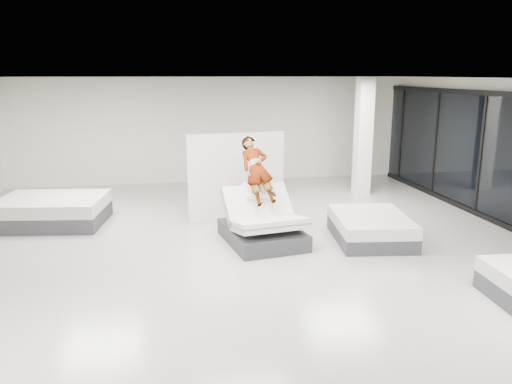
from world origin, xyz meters
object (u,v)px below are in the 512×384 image
Objects in this scene: hero_bed at (263,226)px; column at (363,137)px; person at (257,183)px; flat_bed_left_far at (53,211)px; divider_panel at (236,177)px; remote at (274,194)px; flat_bed_right_far at (371,228)px.

column reaches higher than hero_bed.
hero_bed is 0.86m from person.
person reaches higher than flat_bed_left_far.
remote is at bearing -78.77° from divider_panel.
flat_bed_right_far is at bearing -19.62° from flat_bed_left_far.
hero_bed is 0.67m from remote.
flat_bed_left_far is 0.77× the size of column.
remote is 0.04× the size of column.
hero_bed is 2.19m from flat_bed_right_far.
column reaches higher than person.
remote is at bearing 172.81° from flat_bed_right_far.
flat_bed_left_far is at bearing 160.38° from flat_bed_right_far.
column is at bearing 10.43° from flat_bed_left_far.
column is (3.29, 3.53, 0.61)m from remote.
divider_panel is (-0.49, 1.66, 0.01)m from remote.
person reaches higher than remote.
person is 1.38m from divider_panel.
hero_bed is 0.97× the size of flat_bed_right_far.
remote is 4.87m from column.
person is 0.44m from remote.
flat_bed_right_far is 0.64× the size of column.
person reaches higher than flat_bed_right_far.
flat_bed_left_far is (-6.54, 2.33, 0.05)m from flat_bed_right_far.
hero_bed is 0.81× the size of flat_bed_left_far.
flat_bed_right_far is at bearing -43.17° from divider_panel.
flat_bed_right_far is at bearing -16.34° from remote.
divider_panel is (-0.22, 1.35, -0.14)m from person.
person is at bearing 122.15° from remote.
hero_bed is 1.82m from divider_panel.
column reaches higher than flat_bed_right_far.
flat_bed_left_far is at bearing -169.57° from column.
flat_bed_left_far is at bearing 154.32° from hero_bed.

